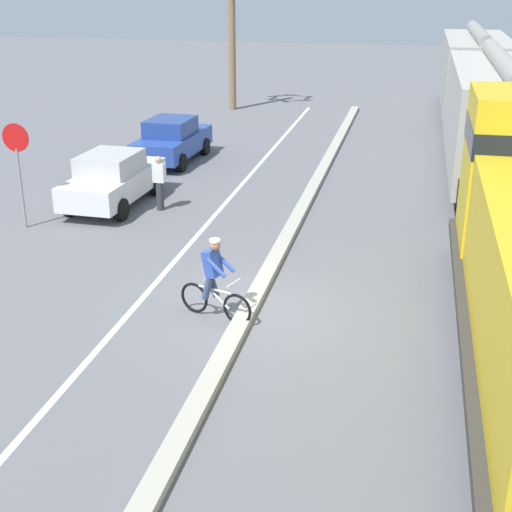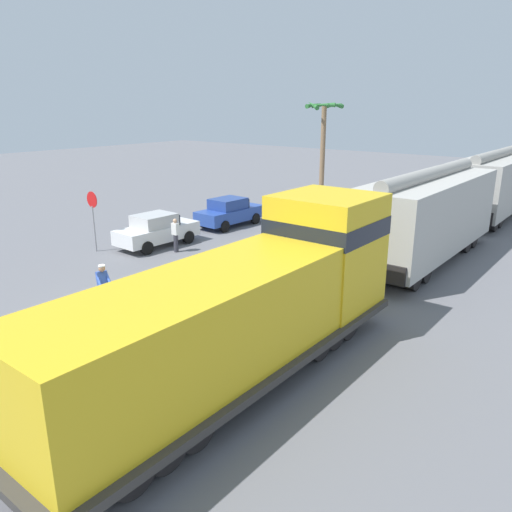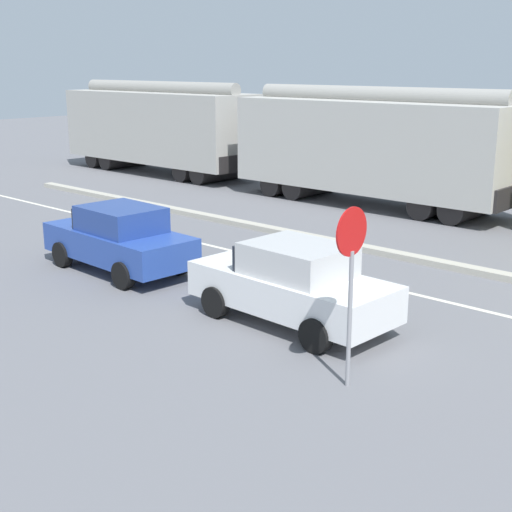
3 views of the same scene
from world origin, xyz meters
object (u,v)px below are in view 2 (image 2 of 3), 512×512
at_px(hopper_car_middle, 495,184).
at_px(parked_car_white, 157,230).
at_px(locomotive, 254,307).
at_px(stop_sign, 93,210).
at_px(pedestrian_by_cars, 176,235).
at_px(hopper_car_lead, 426,216).
at_px(parked_car_blue, 230,212).
at_px(cyclist, 104,290).
at_px(palm_tree_near, 323,126).

bearing_deg(hopper_car_middle, parked_car_white, -123.11).
height_order(locomotive, stop_sign, locomotive).
xyz_separation_m(stop_sign, pedestrian_by_cars, (3.10, 2.28, -1.18)).
relative_size(hopper_car_lead, parked_car_blue, 2.49).
height_order(hopper_car_lead, pedestrian_by_cars, hopper_car_lead).
relative_size(hopper_car_middle, parked_car_blue, 2.49).
height_order(hopper_car_middle, stop_sign, hopper_car_middle).
bearing_deg(cyclist, parked_car_white, 126.97).
relative_size(hopper_car_middle, parked_car_white, 2.49).
relative_size(locomotive, parked_car_blue, 2.72).
distance_m(locomotive, cyclist, 6.33).
bearing_deg(pedestrian_by_cars, hopper_car_lead, 30.87).
relative_size(hopper_car_lead, pedestrian_by_cars, 6.54).
bearing_deg(hopper_car_middle, stop_sign, -123.10).
height_order(locomotive, palm_tree_near, palm_tree_near).
distance_m(locomotive, palm_tree_near, 26.06).
xyz_separation_m(locomotive, parked_car_white, (-11.27, 6.48, -0.98)).
bearing_deg(palm_tree_near, parked_car_blue, -87.08).
bearing_deg(parked_car_white, parked_car_blue, 90.08).
bearing_deg(parked_car_blue, pedestrian_by_cars, -74.84).
xyz_separation_m(stop_sign, palm_tree_near, (1.02, 18.92, 3.21)).
distance_m(hopper_car_lead, palm_tree_near, 16.34).
height_order(stop_sign, palm_tree_near, palm_tree_near).
bearing_deg(parked_car_blue, parked_car_white, -89.92).
height_order(hopper_car_lead, parked_car_white, hopper_car_lead).
distance_m(cyclist, stop_sign, 7.93).
distance_m(cyclist, palm_tree_near, 24.22).
xyz_separation_m(hopper_car_middle, stop_sign, (-12.85, -19.71, -0.05)).
distance_m(parked_car_white, palm_tree_near, 17.08).
distance_m(parked_car_white, parked_car_blue, 5.46).
height_order(parked_car_white, palm_tree_near, palm_tree_near).
xyz_separation_m(hopper_car_lead, stop_sign, (-12.85, -8.11, -0.05)).
relative_size(locomotive, pedestrian_by_cars, 7.17).
relative_size(parked_car_blue, pedestrian_by_cars, 2.63).
height_order(cyclist, pedestrian_by_cars, cyclist).
relative_size(locomotive, palm_tree_near, 1.64).
height_order(hopper_car_lead, parked_car_blue, hopper_car_lead).
height_order(hopper_car_lead, stop_sign, hopper_car_lead).
bearing_deg(stop_sign, locomotive, -17.47).
relative_size(hopper_car_middle, stop_sign, 3.68).
xyz_separation_m(parked_car_white, cyclist, (5.01, -6.66, 0.00)).
bearing_deg(locomotive, hopper_car_lead, 90.00).
distance_m(locomotive, stop_sign, 13.48).
xyz_separation_m(cyclist, palm_tree_near, (-5.58, 23.15, 4.41)).
xyz_separation_m(locomotive, hopper_car_middle, (0.00, 23.76, 0.28)).
distance_m(hopper_car_middle, pedestrian_by_cars, 20.01).
distance_m(hopper_car_middle, parked_car_blue, 16.38).
relative_size(parked_car_white, pedestrian_by_cars, 2.63).
bearing_deg(stop_sign, parked_car_white, 56.91).
height_order(hopper_car_lead, palm_tree_near, palm_tree_near).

